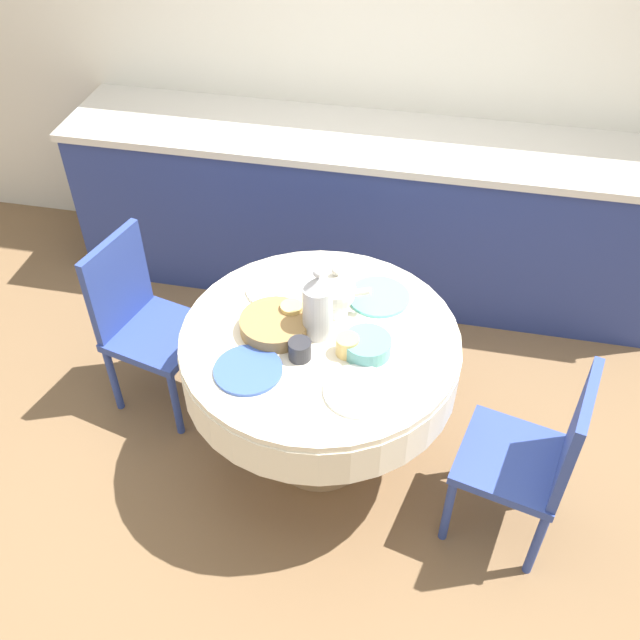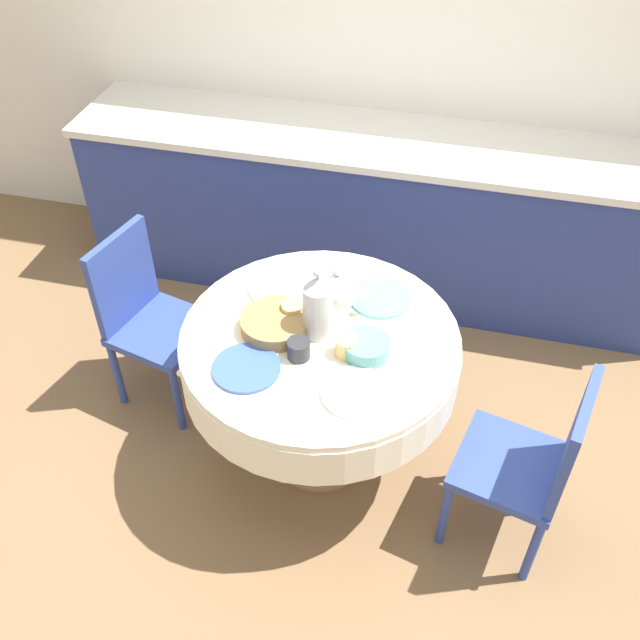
% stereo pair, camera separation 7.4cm
% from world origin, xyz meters
% --- Properties ---
extents(ground_plane, '(12.00, 12.00, 0.00)m').
position_xyz_m(ground_plane, '(0.00, 0.00, 0.00)').
color(ground_plane, brown).
extents(wall_back, '(7.00, 0.05, 2.60)m').
position_xyz_m(wall_back, '(0.00, 1.65, 1.30)').
color(wall_back, silver).
rests_on(wall_back, ground_plane).
extents(kitchen_counter, '(3.24, 0.64, 0.92)m').
position_xyz_m(kitchen_counter, '(0.00, 1.32, 0.46)').
color(kitchen_counter, navy).
rests_on(kitchen_counter, ground_plane).
extents(dining_table, '(1.12, 1.12, 0.74)m').
position_xyz_m(dining_table, '(0.00, 0.00, 0.61)').
color(dining_table, tan).
rests_on(dining_table, ground_plane).
extents(chair_left, '(0.48, 0.48, 0.88)m').
position_xyz_m(chair_left, '(0.88, -0.21, 0.48)').
color(chair_left, '#2D428E').
rests_on(chair_left, ground_plane).
extents(chair_right, '(0.49, 0.49, 0.88)m').
position_xyz_m(chair_right, '(-0.87, 0.22, 0.48)').
color(chair_right, '#2D428E').
rests_on(chair_right, ground_plane).
extents(plate_near_left, '(0.26, 0.26, 0.01)m').
position_xyz_m(plate_near_left, '(-0.22, -0.25, 0.75)').
color(plate_near_left, '#3856AD').
rests_on(plate_near_left, dining_table).
extents(cup_near_left, '(0.09, 0.09, 0.08)m').
position_xyz_m(cup_near_left, '(-0.05, -0.13, 0.78)').
color(cup_near_left, '#28282D').
rests_on(cup_near_left, dining_table).
extents(plate_near_right, '(0.26, 0.26, 0.01)m').
position_xyz_m(plate_near_right, '(0.20, -0.27, 0.75)').
color(plate_near_right, white).
rests_on(plate_near_right, dining_table).
extents(cup_near_right, '(0.09, 0.09, 0.08)m').
position_xyz_m(cup_near_right, '(0.12, -0.08, 0.78)').
color(cup_near_right, '#DBB766').
rests_on(cup_near_right, dining_table).
extents(plate_far_left, '(0.26, 0.26, 0.01)m').
position_xyz_m(plate_far_left, '(-0.24, 0.23, 0.75)').
color(plate_far_left, white).
rests_on(plate_far_left, dining_table).
extents(cup_far_left, '(0.09, 0.09, 0.08)m').
position_xyz_m(cup_far_left, '(-0.13, 0.06, 0.78)').
color(cup_far_left, '#DBB766').
rests_on(cup_far_left, dining_table).
extents(plate_far_right, '(0.26, 0.26, 0.01)m').
position_xyz_m(plate_far_right, '(0.19, 0.27, 0.75)').
color(plate_far_right, '#60BCB7').
rests_on(plate_far_right, dining_table).
extents(cup_far_right, '(0.09, 0.09, 0.08)m').
position_xyz_m(cup_far_right, '(0.04, 0.14, 0.78)').
color(cup_far_right, white).
rests_on(cup_far_right, dining_table).
extents(coffee_carafe, '(0.12, 0.12, 0.32)m').
position_xyz_m(coffee_carafe, '(-0.01, 0.01, 0.88)').
color(coffee_carafe, '#B2B2B7').
rests_on(coffee_carafe, dining_table).
extents(teapot, '(0.23, 0.17, 0.21)m').
position_xyz_m(teapot, '(0.03, 0.17, 0.84)').
color(teapot, silver).
rests_on(teapot, dining_table).
extents(bread_basket, '(0.28, 0.28, 0.06)m').
position_xyz_m(bread_basket, '(-0.18, -0.01, 0.77)').
color(bread_basket, olive).
rests_on(bread_basket, dining_table).
extents(fruit_bowl, '(0.19, 0.19, 0.07)m').
position_xyz_m(fruit_bowl, '(0.19, -0.06, 0.78)').
color(fruit_bowl, '#569993').
rests_on(fruit_bowl, dining_table).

